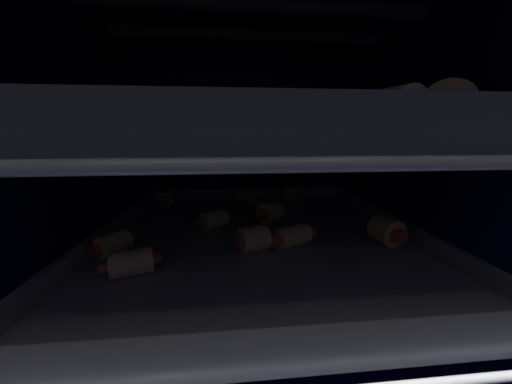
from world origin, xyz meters
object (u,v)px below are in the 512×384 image
(pig_in_blanket_lower_6, at_px, (270,212))
(pig_in_blanket_upper_1, at_px, (354,123))
(heating_element, at_px, (258,5))
(pig_in_blanket_upper_3, at_px, (267,123))
(pig_in_blanket_lower_9, at_px, (214,220))
(pig_in_blanket_lower_1, at_px, (293,194))
(baking_tray_upper, at_px, (258,135))
(pig_in_blanket_upper_4, at_px, (449,108))
(pig_in_blanket_upper_10, at_px, (199,113))
(pig_in_blanket_lower_8, at_px, (386,231))
(pig_in_blanket_lower_2, at_px, (293,236))
(pig_in_blanket_upper_8, at_px, (241,117))
(pig_in_blanket_lower_3, at_px, (168,197))
(pig_in_blanket_upper_2, at_px, (298,116))
(baking_tray_lower, at_px, (257,236))
(pig_in_blanket_lower_4, at_px, (114,244))
(oven_rack_upper, at_px, (258,144))
(pig_in_blanket_lower_7, at_px, (132,263))
(pig_in_blanket_upper_0, at_px, (140,123))
(pig_in_blanket_upper_5, at_px, (317,112))
(pig_in_blanket_lower_0, at_px, (248,196))
(pig_in_blanket_upper_7, at_px, (392,110))
(pig_in_blanket_upper_6, at_px, (138,121))
(pig_in_blanket_lower_5, at_px, (254,239))
(oven_rack_lower, at_px, (257,243))

(pig_in_blanket_lower_6, xyz_separation_m, pig_in_blanket_upper_1, (0.13, 0.02, 0.13))
(heating_element, height_order, pig_in_blanket_upper_3, heating_element)
(heating_element, bearing_deg, pig_in_blanket_lower_9, 158.38)
(pig_in_blanket_lower_1, height_order, baking_tray_upper, baking_tray_upper)
(pig_in_blanket_lower_1, xyz_separation_m, pig_in_blanket_upper_3, (-0.06, -0.04, 0.13))
(pig_in_blanket_upper_4, height_order, pig_in_blanket_upper_10, pig_in_blanket_upper_4)
(pig_in_blanket_lower_8, relative_size, pig_in_blanket_upper_3, 0.88)
(pig_in_blanket_lower_8, bearing_deg, heating_element, 162.64)
(pig_in_blanket_upper_3, relative_size, pig_in_blanket_upper_10, 1.10)
(pig_in_blanket_lower_2, xyz_separation_m, pig_in_blanket_upper_8, (-0.06, -0.01, 0.14))
(pig_in_blanket_lower_3, bearing_deg, pig_in_blanket_lower_1, 1.13)
(pig_in_blanket_upper_2, distance_m, pig_in_blanket_upper_10, 0.08)
(baking_tray_lower, bearing_deg, pig_in_blanket_upper_8, -111.00)
(pig_in_blanket_lower_4, bearing_deg, heating_element, 15.24)
(pig_in_blanket_upper_1, bearing_deg, pig_in_blanket_lower_2, -136.89)
(pig_in_blanket_lower_3, relative_size, oven_rack_upper, 0.13)
(baking_tray_upper, bearing_deg, pig_in_blanket_lower_7, -144.44)
(pig_in_blanket_lower_9, bearing_deg, pig_in_blanket_lower_8, -18.57)
(pig_in_blanket_upper_0, xyz_separation_m, pig_in_blanket_upper_5, (0.18, -0.22, 0.00))
(pig_in_blanket_lower_8, relative_size, baking_tray_upper, 0.12)
(pig_in_blanket_upper_4, bearing_deg, pig_in_blanket_lower_4, 157.80)
(heating_element, distance_m, pig_in_blanket_upper_5, 0.20)
(pig_in_blanket_upper_5, bearing_deg, pig_in_blanket_lower_4, 149.82)
(pig_in_blanket_lower_8, bearing_deg, pig_in_blanket_lower_0, 128.74)
(pig_in_blanket_upper_0, height_order, pig_in_blanket_upper_4, pig_in_blanket_upper_4)
(pig_in_blanket_lower_8, distance_m, pig_in_blanket_upper_3, 0.25)
(pig_in_blanket_upper_1, distance_m, pig_in_blanket_upper_7, 0.25)
(pig_in_blanket_lower_0, xyz_separation_m, pig_in_blanket_upper_6, (-0.14, -0.14, 0.13))
(pig_in_blanket_lower_6, bearing_deg, pig_in_blanket_lower_7, -138.44)
(pig_in_blanket_upper_6, height_order, pig_in_blanket_upper_10, pig_in_blanket_upper_10)
(pig_in_blanket_upper_5, distance_m, pig_in_blanket_upper_10, 0.09)
(pig_in_blanket_lower_3, bearing_deg, pig_in_blanket_lower_7, -84.52)
(pig_in_blanket_lower_9, bearing_deg, baking_tray_upper, -21.62)
(pig_in_blanket_lower_9, xyz_separation_m, pig_in_blanket_upper_6, (-0.09, -0.02, 0.13))
(pig_in_blanket_lower_5, distance_m, pig_in_blanket_upper_5, 0.17)
(heating_element, xyz_separation_m, oven_rack_upper, (0.00, -0.00, -0.15))
(pig_in_blanket_lower_2, height_order, pig_in_blanket_lower_3, pig_in_blanket_lower_3)
(pig_in_blanket_lower_8, relative_size, oven_rack_upper, 0.10)
(pig_in_blanket_lower_1, relative_size, pig_in_blanket_upper_5, 0.78)
(pig_in_blanket_lower_3, distance_m, pig_in_blanket_upper_5, 0.38)
(pig_in_blanket_lower_5, distance_m, pig_in_blanket_lower_6, 0.10)
(pig_in_blanket_lower_4, distance_m, baking_tray_upper, 0.21)
(pig_in_blanket_lower_1, height_order, pig_in_blanket_upper_2, pig_in_blanket_upper_2)
(pig_in_blanket_lower_0, relative_size, pig_in_blanket_upper_8, 1.30)
(heating_element, relative_size, pig_in_blanket_upper_7, 8.97)
(pig_in_blanket_upper_7, bearing_deg, pig_in_blanket_lower_2, 101.94)
(pig_in_blanket_upper_0, bearing_deg, pig_in_blanket_lower_3, 85.58)
(oven_rack_lower, distance_m, pig_in_blanket_lower_3, 0.22)
(oven_rack_lower, height_order, oven_rack_upper, oven_rack_upper)
(heating_element, bearing_deg, oven_rack_upper, -90.00)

